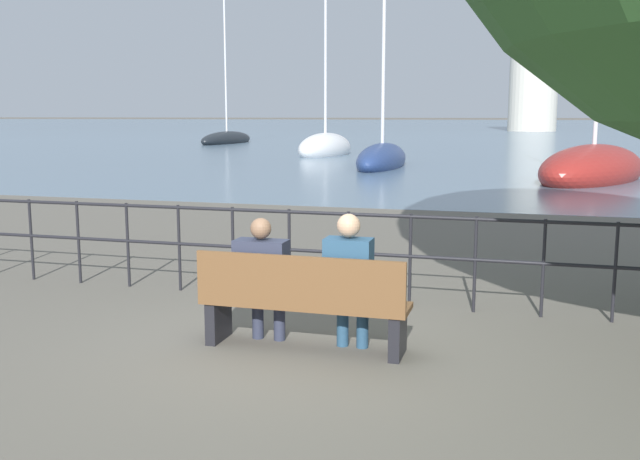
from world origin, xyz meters
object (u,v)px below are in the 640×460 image
object	(u,v)px
seated_person_right	(349,277)
sailboat_3	(382,158)
seated_person_left	(263,275)
sailboat_4	(593,170)
sailboat_1	(227,139)
sailboat_2	(325,148)
park_bench	(303,303)
harbor_lighthouse	(535,51)

from	to	relation	value
seated_person_right	sailboat_3	world-z (taller)	sailboat_3
seated_person_left	sailboat_3	size ratio (longest dim) A/B	0.10
seated_person_left	sailboat_4	world-z (taller)	sailboat_4
seated_person_left	sailboat_1	size ratio (longest dim) A/B	0.10
sailboat_2	sailboat_3	size ratio (longest dim) A/B	0.73
sailboat_1	sailboat_4	xyz separation A→B (m)	(23.82, -25.35, 0.04)
park_bench	seated_person_right	distance (m)	0.49
sailboat_1	harbor_lighthouse	xyz separation A→B (m)	(22.34, 48.02, 9.97)
seated_person_left	sailboat_1	xyz separation A→B (m)	(-19.40, 44.02, -0.34)
sailboat_1	sailboat_4	distance (m)	34.79
seated_person_left	sailboat_2	world-z (taller)	sailboat_2
seated_person_right	harbor_lighthouse	bearing A→B (deg)	88.68
sailboat_1	sailboat_2	bearing A→B (deg)	-50.79
park_bench	seated_person_right	world-z (taller)	seated_person_right
seated_person_right	sailboat_3	distance (m)	23.31
seated_person_right	harbor_lighthouse	xyz separation A→B (m)	(2.12, 92.04, 9.59)
park_bench	sailboat_1	world-z (taller)	sailboat_1
park_bench	seated_person_right	xyz separation A→B (m)	(0.41, 0.08, 0.25)
park_bench	sailboat_1	distance (m)	48.34
seated_person_right	sailboat_2	distance (m)	31.66
park_bench	harbor_lighthouse	distance (m)	92.68
park_bench	sailboat_4	xyz separation A→B (m)	(4.01, 18.74, -0.08)
seated_person_right	seated_person_left	bearing A→B (deg)	179.96
sailboat_2	seated_person_left	bearing A→B (deg)	-67.62
sailboat_3	sailboat_4	bearing A→B (deg)	-30.30
sailboat_1	harbor_lighthouse	distance (m)	53.90
seated_person_left	sailboat_3	xyz separation A→B (m)	(-3.37, 22.93, -0.31)
seated_person_left	harbor_lighthouse	distance (m)	92.59
sailboat_2	sailboat_4	bearing A→B (deg)	-35.87
seated_person_left	sailboat_4	xyz separation A→B (m)	(4.42, 18.66, -0.30)
park_bench	sailboat_2	size ratio (longest dim) A/B	0.22
park_bench	sailboat_4	size ratio (longest dim) A/B	0.21
sailboat_2	sailboat_4	world-z (taller)	sailboat_4
harbor_lighthouse	sailboat_3	bearing A→B (deg)	-95.22
sailboat_1	sailboat_2	world-z (taller)	sailboat_1
seated_person_left	sailboat_2	xyz separation A→B (m)	(-7.89, 30.44, -0.29)
sailboat_3	seated_person_right	bearing A→B (deg)	-81.25
seated_person_left	sailboat_2	size ratio (longest dim) A/B	0.14
sailboat_2	harbor_lighthouse	bearing A→B (deg)	87.87
seated_person_left	sailboat_4	bearing A→B (deg)	76.67
seated_person_left	sailboat_3	distance (m)	23.18
sailboat_3	sailboat_4	size ratio (longest dim) A/B	1.35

